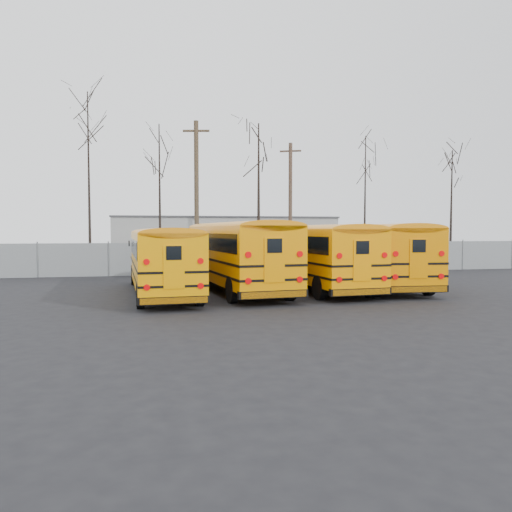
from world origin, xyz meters
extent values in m
plane|color=black|center=(0.00, 0.00, 0.00)|extent=(120.00, 120.00, 0.00)
cube|color=gray|center=(0.00, 12.00, 1.00)|extent=(40.00, 0.04, 2.00)
cube|color=#9B9B96|center=(2.00, 32.00, 2.00)|extent=(22.00, 8.00, 4.00)
cylinder|color=black|center=(-5.94, -1.13, 0.47)|extent=(0.31, 0.95, 0.94)
cylinder|color=black|center=(-3.82, -1.02, 0.47)|extent=(0.31, 0.95, 0.94)
cylinder|color=black|center=(-6.37, 6.75, 0.47)|extent=(0.31, 0.95, 0.94)
cylinder|color=black|center=(-4.25, 6.87, 0.47)|extent=(0.31, 0.95, 0.94)
cube|color=#EF9300|center=(-5.05, 1.98, 1.57)|extent=(2.82, 8.86, 2.21)
cube|color=#EF9300|center=(-5.33, 7.14, 0.94)|extent=(2.20, 1.71, 0.94)
cube|color=black|center=(-5.04, 1.79, 2.07)|extent=(2.81, 7.92, 0.66)
cube|color=black|center=(-5.09, 2.77, 0.89)|extent=(2.94, 10.48, 0.08)
cube|color=black|center=(-5.09, 2.77, 1.36)|extent=(2.94, 10.48, 0.08)
cube|color=black|center=(-4.81, -2.30, 0.42)|extent=(2.41, 0.34, 0.26)
cube|color=black|center=(-5.37, 7.89, 0.42)|extent=(2.26, 0.31, 0.24)
cube|color=#EF9300|center=(-4.81, -2.40, 1.55)|extent=(0.71, 0.08, 1.46)
cylinder|color=#B20505|center=(-5.70, -2.46, 0.89)|extent=(0.21, 0.05, 0.21)
cylinder|color=#B20505|center=(-3.92, -2.36, 0.89)|extent=(0.21, 0.05, 0.21)
cylinder|color=#B20505|center=(-5.70, -2.46, 1.74)|extent=(0.21, 0.05, 0.21)
cylinder|color=#B20505|center=(-3.92, -2.36, 1.74)|extent=(0.21, 0.05, 0.21)
cylinder|color=black|center=(-2.54, -0.59, 0.52)|extent=(0.39, 1.06, 1.03)
cylinder|color=black|center=(-0.21, -0.35, 0.52)|extent=(0.39, 1.06, 1.03)
cylinder|color=black|center=(-3.43, 8.06, 0.52)|extent=(0.39, 1.06, 1.03)
cylinder|color=black|center=(-1.11, 8.30, 0.52)|extent=(0.39, 1.06, 1.03)
cube|color=orange|center=(-1.72, 2.88, 1.73)|extent=(3.56, 9.84, 2.43)
cube|color=orange|center=(-2.31, 8.54, 1.03)|extent=(2.50, 1.99, 1.03)
cube|color=black|center=(-1.70, 2.67, 2.28)|extent=(3.50, 8.81, 0.72)
cube|color=black|center=(-1.81, 3.75, 0.98)|extent=(3.77, 11.61, 0.09)
cube|color=black|center=(-1.81, 3.75, 1.50)|extent=(3.77, 11.61, 0.09)
cube|color=black|center=(-1.24, -1.81, 0.47)|extent=(2.66, 0.50, 0.29)
cube|color=black|center=(-2.39, 9.36, 0.47)|extent=(2.49, 0.46, 0.27)
cube|color=orange|center=(-1.23, -1.92, 1.71)|extent=(0.78, 0.12, 1.60)
cylinder|color=#B20505|center=(-2.20, -2.03, 0.98)|extent=(0.23, 0.06, 0.23)
cylinder|color=#B20505|center=(-0.25, -1.83, 0.98)|extent=(0.23, 0.06, 0.23)
cylinder|color=#B20505|center=(-2.20, -2.03, 1.91)|extent=(0.23, 0.06, 0.23)
cylinder|color=#B20505|center=(-0.25, -1.83, 1.91)|extent=(0.23, 0.06, 0.23)
cylinder|color=black|center=(1.01, -0.43, 0.50)|extent=(0.35, 1.01, 0.99)
cylinder|color=black|center=(3.24, -0.28, 0.50)|extent=(0.35, 1.01, 0.99)
cylinder|color=black|center=(0.43, 7.87, 0.50)|extent=(0.35, 1.01, 0.99)
cylinder|color=black|center=(2.66, 8.02, 0.50)|extent=(0.35, 1.01, 0.99)
cube|color=orange|center=(1.90, 2.86, 1.66)|extent=(3.11, 9.36, 2.33)
cube|color=orange|center=(1.52, 8.29, 0.99)|extent=(2.34, 1.83, 0.99)
cube|color=black|center=(1.92, 2.66, 2.18)|extent=(3.08, 8.38, 0.69)
cube|color=black|center=(1.84, 3.70, 0.94)|extent=(3.26, 11.06, 0.09)
cube|color=black|center=(1.84, 3.70, 1.44)|extent=(3.26, 11.06, 0.09)
cube|color=black|center=(2.22, -1.64, 0.45)|extent=(2.54, 0.39, 0.28)
cube|color=black|center=(1.47, 9.08, 0.45)|extent=(2.38, 0.36, 0.26)
cube|color=orange|center=(2.23, -1.75, 1.63)|extent=(0.74, 0.09, 1.54)
cylinder|color=#B20505|center=(1.29, -1.82, 0.94)|extent=(0.22, 0.05, 0.22)
cylinder|color=#B20505|center=(3.16, -1.69, 0.94)|extent=(0.22, 0.05, 0.22)
cylinder|color=#B20505|center=(1.29, -1.82, 1.83)|extent=(0.22, 0.05, 0.22)
cylinder|color=#B20505|center=(3.16, -1.69, 1.83)|extent=(0.22, 0.05, 0.22)
cylinder|color=black|center=(3.71, 0.05, 0.50)|extent=(0.36, 1.02, 1.00)
cylinder|color=black|center=(5.97, -0.12, 0.50)|extent=(0.36, 1.02, 1.00)
cylinder|color=black|center=(4.35, 8.46, 0.50)|extent=(0.36, 1.02, 1.00)
cylinder|color=black|center=(6.61, 8.29, 0.50)|extent=(0.36, 1.02, 1.00)
cube|color=orange|center=(5.09, 3.22, 1.68)|extent=(3.21, 9.50, 2.36)
cube|color=orange|center=(5.51, 8.73, 1.00)|extent=(2.38, 1.87, 1.00)
cube|color=black|center=(5.07, 3.02, 2.21)|extent=(3.17, 8.51, 0.70)
cube|color=black|center=(5.15, 4.07, 0.95)|extent=(3.37, 11.23, 0.09)
cube|color=black|center=(5.15, 4.07, 1.46)|extent=(3.37, 11.23, 0.09)
cube|color=black|center=(4.74, -1.34, 0.45)|extent=(2.58, 0.41, 0.28)
cube|color=black|center=(5.57, 9.53, 0.45)|extent=(2.42, 0.38, 0.26)
cube|color=orange|center=(4.74, -1.45, 1.66)|extent=(0.75, 0.10, 1.56)
cylinder|color=#B20505|center=(3.78, -1.39, 0.95)|extent=(0.22, 0.06, 0.22)
cylinder|color=#B20505|center=(5.69, -1.53, 0.95)|extent=(0.22, 0.06, 0.22)
cylinder|color=#B20505|center=(3.78, -1.39, 1.86)|extent=(0.22, 0.06, 0.22)
cylinder|color=#B20505|center=(5.69, -1.53, 1.86)|extent=(0.22, 0.06, 0.22)
cylinder|color=#483928|center=(-2.36, 15.40, 5.12)|extent=(0.32, 0.32, 10.25)
cube|color=#483928|center=(-2.36, 15.40, 9.56)|extent=(1.81, 0.53, 0.14)
cylinder|color=#4D392B|center=(5.74, 20.18, 4.92)|extent=(0.31, 0.31, 9.85)
cube|color=#4D392B|center=(5.74, 20.18, 9.19)|extent=(1.66, 0.82, 0.13)
cone|color=black|center=(-9.35, 14.72, 5.82)|extent=(0.26, 0.26, 11.63)
cone|color=black|center=(-4.83, 16.23, 5.05)|extent=(0.26, 0.26, 10.10)
cone|color=black|center=(1.74, 14.13, 5.00)|extent=(0.26, 0.26, 10.00)
cone|color=black|center=(11.06, 17.48, 5.07)|extent=(0.26, 0.26, 10.14)
cone|color=black|center=(17.93, 16.38, 4.54)|extent=(0.26, 0.26, 9.08)
camera|label=1|loc=(-5.63, -19.18, 2.79)|focal=35.00mm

